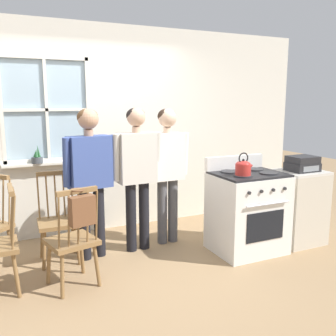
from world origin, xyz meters
The scene contains 13 objects.
ground_plane centered at (0.00, 0.00, 0.00)m, with size 16.00×16.00×0.00m, color #937551.
wall_back centered at (0.03, 1.40, 1.33)m, with size 6.40×0.16×2.70m.
chair_by_window centered at (-0.56, -0.09, 0.44)m, with size 0.50×0.49×0.98m.
chair_center_cluster centered at (-0.59, 0.57, 0.44)m, with size 0.44×0.42×0.98m.
person_elderly_left centered at (-0.24, 0.50, 1.02)m, with size 0.61×0.28×1.65m.
person_teen_center centered at (0.30, 0.50, 1.01)m, with size 0.58×0.24×1.65m.
person_adult_right centered at (0.71, 0.56, 1.01)m, with size 0.53×0.24×1.64m.
stove centered at (1.44, -0.06, 0.47)m, with size 0.78×0.68×1.08m.
kettle centered at (1.26, -0.19, 1.02)m, with size 0.21×0.17×0.25m.
potted_plant centered at (-0.70, 1.31, 1.04)m, with size 0.14×0.14×0.23m.
handbag centered at (-0.50, -0.31, 0.80)m, with size 0.24×0.22×0.31m.
side_counter centered at (2.17, -0.10, 0.45)m, with size 0.55×0.50×0.90m.
stereo centered at (2.17, -0.13, 0.99)m, with size 0.34×0.29×0.18m.
Camera 1 is at (-1.13, -3.45, 1.74)m, focal length 40.00 mm.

